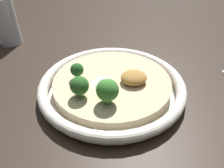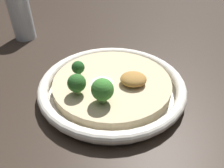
{
  "view_description": "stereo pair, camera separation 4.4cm",
  "coord_description": "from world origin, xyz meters",
  "px_view_note": "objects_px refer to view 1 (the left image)",
  "views": [
    {
      "loc": [
        0.04,
        0.35,
        0.28
      ],
      "look_at": [
        0.0,
        0.0,
        0.02
      ],
      "focal_mm": 35.0,
      "sensor_mm": 36.0,
      "label": 1
    },
    {
      "loc": [
        -0.0,
        0.35,
        0.28
      ],
      "look_at": [
        0.0,
        0.0,
        0.02
      ],
      "focal_mm": 35.0,
      "sensor_mm": 36.0,
      "label": 2
    }
  ],
  "objects_px": {
    "risotto_bowl": "(112,85)",
    "broccoli_back_right": "(80,86)",
    "drinking_glass": "(6,21)",
    "broccoli_front_right": "(77,70)",
    "broccoli_back": "(107,91)"
  },
  "relations": [
    {
      "from": "broccoli_back",
      "to": "drinking_glass",
      "type": "bearing_deg",
      "value": -53.34
    },
    {
      "from": "broccoli_back",
      "to": "drinking_glass",
      "type": "distance_m",
      "value": 0.41
    },
    {
      "from": "broccoli_back_right",
      "to": "broccoli_back",
      "type": "xyz_separation_m",
      "value": [
        -0.05,
        0.02,
        0.0
      ]
    },
    {
      "from": "broccoli_front_right",
      "to": "broccoli_back_right",
      "type": "bearing_deg",
      "value": 94.96
    },
    {
      "from": "drinking_glass",
      "to": "broccoli_back_right",
      "type": "bearing_deg",
      "value": 122.97
    },
    {
      "from": "risotto_bowl",
      "to": "broccoli_back_right",
      "type": "bearing_deg",
      "value": 34.91
    },
    {
      "from": "risotto_bowl",
      "to": "drinking_glass",
      "type": "xyz_separation_m",
      "value": [
        0.26,
        -0.26,
        0.05
      ]
    },
    {
      "from": "risotto_bowl",
      "to": "broccoli_front_right",
      "type": "height_order",
      "value": "broccoli_front_right"
    },
    {
      "from": "risotto_bowl",
      "to": "drinking_glass",
      "type": "height_order",
      "value": "drinking_glass"
    },
    {
      "from": "broccoli_back",
      "to": "broccoli_front_right",
      "type": "bearing_deg",
      "value": -57.07
    },
    {
      "from": "risotto_bowl",
      "to": "broccoli_back_right",
      "type": "relative_size",
      "value": 7.31
    },
    {
      "from": "broccoli_back_right",
      "to": "broccoli_front_right",
      "type": "bearing_deg",
      "value": -85.04
    },
    {
      "from": "broccoli_back_right",
      "to": "drinking_glass",
      "type": "height_order",
      "value": "drinking_glass"
    },
    {
      "from": "broccoli_back_right",
      "to": "broccoli_back",
      "type": "distance_m",
      "value": 0.05
    },
    {
      "from": "risotto_bowl",
      "to": "broccoli_front_right",
      "type": "distance_m",
      "value": 0.08
    }
  ]
}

